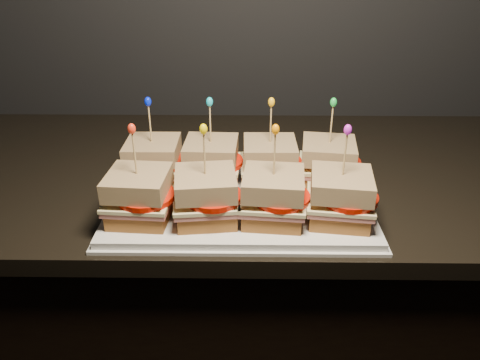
{
  "coord_description": "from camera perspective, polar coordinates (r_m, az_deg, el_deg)",
  "views": [
    {
      "loc": [
        -0.33,
        0.8,
        1.37
      ],
      "look_at": [
        -0.34,
        1.52,
        1.0
      ],
      "focal_mm": 35.0,
      "sensor_mm": 36.0,
      "label": 1
    }
  ],
  "objects": [
    {
      "name": "sandwich_0_ham",
      "position": [
        0.88,
        -10.43,
        1.59
      ],
      "size": [
        0.1,
        0.1,
        0.01
      ],
      "primitive_type": "cube",
      "rotation": [
        0.0,
        0.0,
        0.0
      ],
      "color": "#B2574F",
      "rests_on": "sandwich_0_bread_bot"
    },
    {
      "name": "sandwich_6_frill",
      "position": [
        0.7,
        4.35,
        6.17
      ],
      "size": [
        0.01,
        0.01,
        0.02
      ],
      "primitive_type": "ellipsoid",
      "color": "orange",
      "rests_on": "sandwich_6_pick"
    },
    {
      "name": "sandwich_3_bread_top",
      "position": [
        0.87,
        10.78,
        3.55
      ],
      "size": [
        0.11,
        0.11,
        0.03
      ],
      "primitive_type": "cube",
      "rotation": [
        0.0,
        0.0,
        -0.13
      ],
      "color": "brown",
      "rests_on": "sandwich_3_tomato"
    },
    {
      "name": "sandwich_4_cheese",
      "position": [
        0.77,
        -12.14,
        -2.16
      ],
      "size": [
        0.11,
        0.11,
        0.01
      ],
      "primitive_type": "cube",
      "rotation": [
        0.0,
        0.0,
        -0.07
      ],
      "color": "beige",
      "rests_on": "sandwich_4_ham"
    },
    {
      "name": "cabinet",
      "position": [
        1.27,
        -3.2,
        -18.35
      ],
      "size": [
        2.28,
        0.61,
        0.91
      ],
      "primitive_type": "cube",
      "color": "black",
      "rests_on": "ground"
    },
    {
      "name": "sandwich_6_pick",
      "position": [
        0.72,
        4.22,
        2.83
      ],
      "size": [
        0.0,
        0.0,
        0.09
      ],
      "primitive_type": "cylinder",
      "color": "tan",
      "rests_on": "sandwich_6_bread_top"
    },
    {
      "name": "sandwich_1_bread_bot",
      "position": [
        0.88,
        -3.45,
        0.58
      ],
      "size": [
        0.1,
        0.1,
        0.03
      ],
      "primitive_type": "cube",
      "rotation": [
        0.0,
        0.0,
        -0.04
      ],
      "color": "brown",
      "rests_on": "platter"
    },
    {
      "name": "sandwich_2_pick",
      "position": [
        0.84,
        3.76,
        6.53
      ],
      "size": [
        0.0,
        0.0,
        0.09
      ],
      "primitive_type": "cylinder",
      "color": "tan",
      "rests_on": "sandwich_2_bread_top"
    },
    {
      "name": "sandwich_2_ham",
      "position": [
        0.87,
        3.6,
        1.53
      ],
      "size": [
        0.1,
        0.1,
        0.01
      ],
      "primitive_type": "cube",
      "rotation": [
        0.0,
        0.0,
        0.01
      ],
      "color": "#B2574F",
      "rests_on": "sandwich_2_bread_bot"
    },
    {
      "name": "platter_rim",
      "position": [
        0.83,
        -0.0,
        -3.17
      ],
      "size": [
        0.46,
        0.29,
        0.01
      ],
      "primitive_type": "cube",
      "color": "white",
      "rests_on": "granite_slab"
    },
    {
      "name": "sandwich_2_cheese",
      "position": [
        0.87,
        3.61,
        1.95
      ],
      "size": [
        0.11,
        0.1,
        0.01
      ],
      "primitive_type": "cube",
      "rotation": [
        0.0,
        0.0,
        0.01
      ],
      "color": "beige",
      "rests_on": "sandwich_2_ham"
    },
    {
      "name": "sandwich_5_bread_bot",
      "position": [
        0.77,
        -4.09,
        -3.81
      ],
      "size": [
        0.1,
        0.1,
        0.03
      ],
      "primitive_type": "cube",
      "rotation": [
        0.0,
        0.0,
        0.11
      ],
      "color": "brown",
      "rests_on": "platter"
    },
    {
      "name": "sandwich_6_bread_bot",
      "position": [
        0.76,
        3.97,
        -3.87
      ],
      "size": [
        0.1,
        0.1,
        0.03
      ],
      "primitive_type": "cube",
      "rotation": [
        0.0,
        0.0,
        -0.09
      ],
      "color": "brown",
      "rests_on": "platter"
    },
    {
      "name": "sandwich_1_pick",
      "position": [
        0.84,
        -3.64,
        6.57
      ],
      "size": [
        0.0,
        0.0,
        0.09
      ],
      "primitive_type": "cylinder",
      "color": "tan",
      "rests_on": "sandwich_1_bread_top"
    },
    {
      "name": "sandwich_7_pick",
      "position": [
        0.73,
        12.64,
        2.72
      ],
      "size": [
        0.0,
        0.0,
        0.09
      ],
      "primitive_type": "cylinder",
      "color": "tan",
      "rests_on": "sandwich_7_bread_top"
    },
    {
      "name": "sandwich_2_tomato",
      "position": [
        0.86,
        4.44,
        2.22
      ],
      "size": [
        0.09,
        0.09,
        0.01
      ],
      "primitive_type": "cylinder",
      "color": "red",
      "rests_on": "sandwich_2_cheese"
    },
    {
      "name": "sandwich_0_pick",
      "position": [
        0.85,
        -10.89,
        6.5
      ],
      "size": [
        0.0,
        0.0,
        0.09
      ],
      "primitive_type": "cylinder",
      "color": "tan",
      "rests_on": "sandwich_0_bread_top"
    },
    {
      "name": "sandwich_3_bread_bot",
      "position": [
        0.89,
        10.49,
        0.49
      ],
      "size": [
        0.1,
        0.1,
        0.03
      ],
      "primitive_type": "cube",
      "rotation": [
        0.0,
        0.0,
        -0.13
      ],
      "color": "brown",
      "rests_on": "platter"
    },
    {
      "name": "sandwich_1_cheese",
      "position": [
        0.87,
        -3.49,
        1.99
      ],
      "size": [
        0.11,
        0.1,
        0.01
      ],
      "primitive_type": "cube",
      "rotation": [
        0.0,
        0.0,
        -0.04
      ],
      "color": "beige",
      "rests_on": "sandwich_1_ham"
    },
    {
      "name": "sandwich_7_tomato",
      "position": [
        0.76,
        13.1,
        -2.05
      ],
      "size": [
        0.09,
        0.09,
        0.01
      ],
      "primitive_type": "cylinder",
      "color": "red",
      "rests_on": "sandwich_7_cheese"
    },
    {
      "name": "sandwich_0_cheese",
      "position": [
        0.88,
        -10.47,
        2.0
      ],
      "size": [
        0.1,
        0.1,
        0.01
      ],
      "primitive_type": "cube",
      "rotation": [
        0.0,
        0.0,
        0.0
      ],
      "color": "beige",
      "rests_on": "sandwich_0_ham"
    },
    {
      "name": "sandwich_4_bread_bot",
      "position": [
        0.78,
        -11.97,
        -3.69
      ],
      "size": [
        0.1,
        0.1,
        0.03
      ],
      "primitive_type": "cube",
      "rotation": [
        0.0,
        0.0,
        -0.07
      ],
      "color": "brown",
      "rests_on": "platter"
    },
    {
      "name": "sandwich_0_tomato",
      "position": [
        0.87,
        -9.8,
        2.27
      ],
      "size": [
        0.09,
        0.09,
        0.01
      ],
      "primitive_type": "cylinder",
      "color": "red",
      "rests_on": "sandwich_0_cheese"
    },
    {
      "name": "sandwich_6_ham",
      "position": [
        0.76,
        4.01,
        -2.77
      ],
      "size": [
        0.11,
        0.11,
        0.01
      ],
      "primitive_type": "cube",
      "rotation": [
        0.0,
        0.0,
        -0.09
      ],
      "color": "#B2574F",
      "rests_on": "sandwich_6_bread_bot"
    },
    {
      "name": "sandwich_7_ham",
      "position": [
        0.77,
        12.02,
        -2.77
      ],
      "size": [
        0.11,
        0.11,
        0.01
      ],
      "primitive_type": "cube",
      "rotation": [
        0.0,
        0.0,
        -0.13
      ],
      "color": "#B2574F",
      "rests_on": "sandwich_7_bread_bot"
    },
    {
      "name": "sandwich_4_bread_top",
      "position": [
        0.76,
        -12.35,
        -0.31
      ],
      "size": [
        0.1,
        0.1,
        0.03
      ],
      "primitive_type": "cube",
      "rotation": [
        0.0,
        0.0,
        -0.07
      ],
      "color": "brown",
      "rests_on": "sandwich_4_tomato"
    },
    {
      "name": "sandwich_3_pick",
      "position": [
        0.85,
        11.05,
        6.39
      ],
      "size": [
        0.0,
        0.0,
        0.09
      ],
      "primitive_type": "cylinder",
      "color": "tan",
      "rests_on": "sandwich_3_bread_top"
    },
    {
      "name": "sandwich_5_bread_top",
      "position": [
        0.74,
        -4.22,
        -0.37
      ],
      "size": [
        0.1,
        0.1,
        0.03
      ],
      "primitive_type": "cube",
      "rotation": [
        0.0,
        0.0,
        0.11
      ],
      "color": "brown",
      "rests_on": "sandwich_5_tomato"
    },
    {
      "name": "sandwich_1_bread_top",
      "position": [
        0.86,
        -3.55,
        3.68
      ],
      "size": [
        0.1,
        0.1,
        0.03
      ],
      "primitive_type": "cube",
      "rotation": [
        0.0,
        0.0,
        -0.04
      ],
      "color": "brown",
      "rests_on": "sandwich_1_tomato"
    },
    {
      "name": "sandwich_7_bread_bot",
      "position": [
        0.78,
        11.9,
        -3.85
      ],
      "size": [
        0.1,
        0.1,
        0.03
      ],
      "primitive_type": "cube",
      "rotation": [
        0.0,
        0.0,
        -0.13
      ],
      "color": "brown",
      "rests_on": "platter"
    },
    {
      "name": "sandwich_5_pick",
      "position": [
        0.72,
        -4.35,
        2.87
      ],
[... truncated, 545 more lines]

